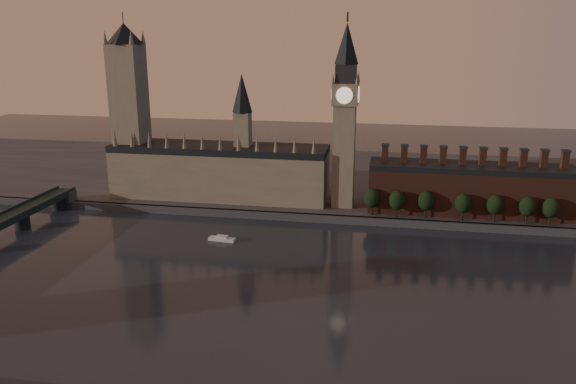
% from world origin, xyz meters
% --- Properties ---
extents(ground, '(900.00, 900.00, 0.00)m').
position_xyz_m(ground, '(0.00, 0.00, 0.00)').
color(ground, black).
rests_on(ground, ground).
extents(north_bank, '(900.00, 182.00, 4.00)m').
position_xyz_m(north_bank, '(0.00, 178.04, 2.00)').
color(north_bank, '#47484C').
rests_on(north_bank, ground).
extents(palace_of_westminster, '(130.00, 30.30, 74.00)m').
position_xyz_m(palace_of_westminster, '(-64.41, 114.91, 21.63)').
color(palace_of_westminster, gray).
rests_on(palace_of_westminster, north_bank).
extents(victoria_tower, '(24.00, 24.00, 108.00)m').
position_xyz_m(victoria_tower, '(-120.00, 115.00, 59.09)').
color(victoria_tower, gray).
rests_on(victoria_tower, north_bank).
extents(big_ben, '(15.00, 15.00, 107.00)m').
position_xyz_m(big_ben, '(10.00, 110.00, 56.83)').
color(big_ben, gray).
rests_on(big_ben, north_bank).
extents(chimney_block, '(110.00, 25.00, 37.00)m').
position_xyz_m(chimney_block, '(80.00, 110.00, 17.82)').
color(chimney_block, '#562D21').
rests_on(chimney_block, north_bank).
extents(embankment_tree_0, '(8.60, 8.60, 14.88)m').
position_xyz_m(embankment_tree_0, '(27.22, 95.47, 13.47)').
color(embankment_tree_0, black).
rests_on(embankment_tree_0, north_bank).
extents(embankment_tree_1, '(8.60, 8.60, 14.88)m').
position_xyz_m(embankment_tree_1, '(40.57, 93.62, 13.47)').
color(embankment_tree_1, black).
rests_on(embankment_tree_1, north_bank).
extents(embankment_tree_2, '(8.60, 8.60, 14.88)m').
position_xyz_m(embankment_tree_2, '(55.91, 95.46, 13.47)').
color(embankment_tree_2, black).
rests_on(embankment_tree_2, north_bank).
extents(embankment_tree_3, '(8.60, 8.60, 14.88)m').
position_xyz_m(embankment_tree_3, '(74.97, 94.08, 13.47)').
color(embankment_tree_3, black).
rests_on(embankment_tree_3, north_bank).
extents(embankment_tree_4, '(8.60, 8.60, 14.88)m').
position_xyz_m(embankment_tree_4, '(91.27, 94.82, 13.47)').
color(embankment_tree_4, black).
rests_on(embankment_tree_4, north_bank).
extents(embankment_tree_5, '(8.60, 8.60, 14.88)m').
position_xyz_m(embankment_tree_5, '(107.35, 94.40, 13.47)').
color(embankment_tree_5, black).
rests_on(embankment_tree_5, north_bank).
extents(embankment_tree_6, '(8.60, 8.60, 14.88)m').
position_xyz_m(embankment_tree_6, '(118.52, 93.74, 13.47)').
color(embankment_tree_6, black).
rests_on(embankment_tree_6, north_bank).
extents(river_boat, '(13.86, 5.19, 2.71)m').
position_xyz_m(river_boat, '(-45.31, 52.30, 1.04)').
color(river_boat, silver).
rests_on(river_boat, ground).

